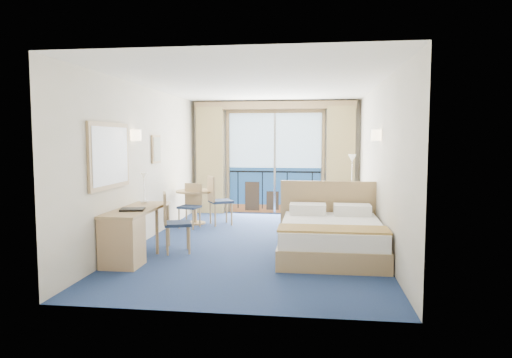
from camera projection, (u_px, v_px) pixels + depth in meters
name	position (u px, v px, depth m)	size (l,w,h in m)	color
floor	(259.00, 242.00, 7.90)	(6.50, 6.50, 0.00)	navy
room_walls	(259.00, 140.00, 7.74)	(4.04, 6.54, 2.72)	beige
balcony_door	(275.00, 166.00, 10.98)	(2.36, 0.03, 2.52)	navy
curtain_left	(210.00, 160.00, 11.02)	(0.65, 0.22, 2.55)	tan
curtain_right	(341.00, 161.00, 10.62)	(0.65, 0.22, 2.55)	tan
pelmet	(275.00, 105.00, 10.74)	(3.80, 0.25, 0.18)	#9F8356
mirror	(110.00, 156.00, 6.53)	(0.05, 1.25, 0.95)	#9F8356
wall_print	(156.00, 149.00, 8.45)	(0.04, 0.42, 0.52)	#9F8356
sconce_left	(136.00, 135.00, 7.39)	(0.18, 0.18, 0.18)	#FFE2B2
sconce_right	(377.00, 135.00, 7.34)	(0.18, 0.18, 0.18)	#FFE2B2
bed	(331.00, 236.00, 7.03)	(1.69, 2.01, 1.06)	#9F8356
nightstand	(360.00, 223.00, 8.30)	(0.40, 0.38, 0.52)	tan
phone	(359.00, 207.00, 8.23)	(0.20, 0.15, 0.09)	white
armchair	(337.00, 205.00, 9.64)	(0.83, 0.86, 0.78)	#3E414C
floor_lamp	(352.00, 170.00, 10.19)	(0.20, 0.20, 1.45)	silver
desk	(126.00, 236.00, 6.49)	(0.55, 1.59, 0.75)	#9F8356
desk_chair	(172.00, 219.00, 7.15)	(0.53, 0.53, 0.96)	#1C2842
folder	(133.00, 209.00, 6.66)	(0.34, 0.25, 0.03)	black
desk_lamp	(144.00, 181.00, 7.35)	(0.13, 0.13, 0.48)	silver
round_table	(195.00, 198.00, 9.61)	(0.79, 0.79, 0.71)	#9F8356
table_chair_a	(217.00, 197.00, 9.48)	(0.60, 0.60, 1.02)	#1C2842
table_chair_b	(191.00, 203.00, 9.23)	(0.45, 0.46, 0.89)	#1C2842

